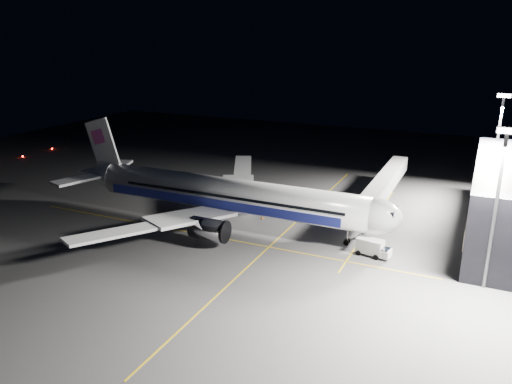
{
  "coord_description": "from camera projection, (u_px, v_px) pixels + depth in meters",
  "views": [
    {
      "loc": [
        37.56,
        -70.2,
        30.97
      ],
      "look_at": [
        4.48,
        1.2,
        6.0
      ],
      "focal_mm": 35.0,
      "sensor_mm": 36.0,
      "label": 1
    }
  ],
  "objects": [
    {
      "name": "floodlight_mast_south",
      "position": [
        498.0,
        196.0,
        60.16
      ],
      "size": [
        2.4,
        0.67,
        20.7
      ],
      "color": "#59595E",
      "rests_on": "ground"
    },
    {
      "name": "airliner",
      "position": [
        223.0,
        194.0,
        84.0
      ],
      "size": [
        61.48,
        54.22,
        16.64
      ],
      "color": "silver",
      "rests_on": "ground"
    },
    {
      "name": "safety_cone_c",
      "position": [
        262.0,
        217.0,
        87.47
      ],
      "size": [
        0.41,
        0.41,
        0.62
      ],
      "primitive_type": "cone",
      "color": "orange",
      "rests_on": "ground"
    },
    {
      "name": "safety_cone_b",
      "position": [
        242.0,
        196.0,
        98.92
      ],
      "size": [
        0.42,
        0.42,
        0.63
      ],
      "primitive_type": "cone",
      "color": "orange",
      "rests_on": "ground"
    },
    {
      "name": "guide_line_side",
      "position": [
        371.0,
        224.0,
        84.96
      ],
      "size": [
        0.25,
        40.0,
        0.01
      ],
      "primitive_type": "cube",
      "color": "gold",
      "rests_on": "ground"
    },
    {
      "name": "ground",
      "position": [
        229.0,
        224.0,
        85.13
      ],
      "size": [
        200.0,
        200.0,
        0.0
      ],
      "primitive_type": "plane",
      "color": "#4C4C4F",
      "rests_on": "ground"
    },
    {
      "name": "guide_line_cross",
      "position": [
        212.0,
        236.0,
        79.94
      ],
      "size": [
        70.0,
        0.25,
        0.01
      ],
      "primitive_type": "cube",
      "color": "gold",
      "rests_on": "ground"
    },
    {
      "name": "safety_cone_a",
      "position": [
        236.0,
        202.0,
        95.62
      ],
      "size": [
        0.36,
        0.36,
        0.54
      ],
      "primitive_type": "cone",
      "color": "orange",
      "rests_on": "ground"
    },
    {
      "name": "service_truck",
      "position": [
        373.0,
        247.0,
        72.48
      ],
      "size": [
        5.21,
        2.8,
        2.53
      ],
      "rotation": [
        0.0,
        0.0,
        -0.17
      ],
      "color": "white",
      "rests_on": "ground"
    },
    {
      "name": "floodlight_mast_north",
      "position": [
        498.0,
        138.0,
        93.02
      ],
      "size": [
        2.4,
        0.68,
        20.7
      ],
      "color": "#59595E",
      "rests_on": "ground"
    },
    {
      "name": "baggage_tug",
      "position": [
        253.0,
        202.0,
        93.37
      ],
      "size": [
        2.7,
        2.22,
        1.88
      ],
      "rotation": [
        0.0,
        0.0,
        0.06
      ],
      "color": "black",
      "rests_on": "ground"
    },
    {
      "name": "guide_line_main",
      "position": [
        284.0,
        233.0,
        81.12
      ],
      "size": [
        0.25,
        80.0,
        0.01
      ],
      "primitive_type": "cube",
      "color": "gold",
      "rests_on": "ground"
    },
    {
      "name": "jet_bridge",
      "position": [
        382.0,
        186.0,
        90.54
      ],
      "size": [
        3.6,
        34.4,
        6.3
      ],
      "color": "#B2B2B7",
      "rests_on": "ground"
    }
  ]
}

